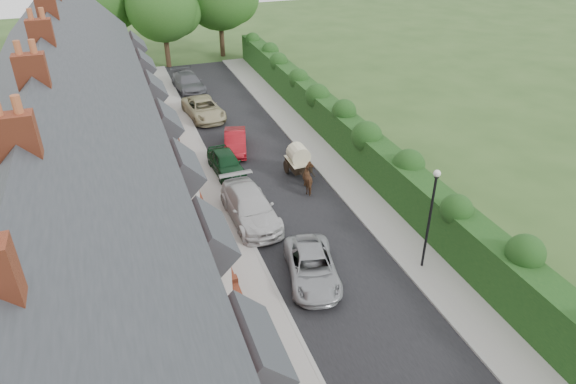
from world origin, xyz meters
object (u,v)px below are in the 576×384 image
object	(u,v)px
car_beige	(204,109)
car_grey	(188,82)
car_silver_b	(312,267)
car_white	(250,207)
car_green	(226,163)
car_red	(235,142)
lamppost	(431,208)
horse	(310,179)
horse_cart	(298,158)

from	to	relation	value
car_beige	car_grey	bearing A→B (deg)	84.14
car_silver_b	car_beige	distance (m)	20.63
car_white	car_beige	distance (m)	15.03
car_green	car_red	xyz separation A→B (m)	(1.34, 2.87, -0.04)
lamppost	car_red	distance (m)	16.09
car_silver_b	car_grey	size ratio (longest dim) A/B	0.88
horse	horse_cart	distance (m)	1.97
lamppost	horse	distance (m)	9.11
car_beige	horse	bearing A→B (deg)	-80.76
horse_cart	horse	bearing A→B (deg)	-90.00
horse	car_beige	bearing A→B (deg)	-65.87
lamppost	horse	xyz separation A→B (m)	(-2.25, 8.46, -2.54)
car_green	car_beige	distance (m)	9.43
car_beige	car_grey	world-z (taller)	car_grey
horse_cart	car_white	bearing A→B (deg)	-137.66
lamppost	car_beige	xyz separation A→B (m)	(-5.80, 21.62, -2.58)
car_beige	car_grey	distance (m)	6.60
car_red	horse_cart	bearing A→B (deg)	-45.28
car_grey	horse	world-z (taller)	car_grey
car_white	car_silver_b	bearing A→B (deg)	-78.98
lamppost	car_grey	world-z (taller)	lamppost
car_red	car_silver_b	bearing A→B (deg)	-76.23
car_white	car_grey	bearing A→B (deg)	86.65
car_green	car_grey	size ratio (longest dim) A/B	0.79
car_green	car_red	distance (m)	3.17
car_silver_b	horse_cart	distance (m)	9.83
car_green	car_beige	bearing A→B (deg)	83.76
lamppost	car_red	xyz separation A→B (m)	(-5.00, 15.07, -2.63)
lamppost	car_beige	world-z (taller)	lamppost
lamppost	car_grey	xyz separation A→B (m)	(-5.80, 28.22, -2.54)
lamppost	horse_cart	bearing A→B (deg)	102.22
car_green	lamppost	bearing A→B (deg)	-65.51
car_white	car_red	xyz separation A→B (m)	(1.40, 8.47, -0.13)
horse	car_red	bearing A→B (deg)	-58.38
lamppost	horse	bearing A→B (deg)	104.89
car_white	car_beige	xyz separation A→B (m)	(0.60, 15.02, -0.08)
lamppost	car_green	bearing A→B (deg)	117.46
car_silver_b	car_red	distance (m)	14.07
car_red	horse	bearing A→B (deg)	-53.12
car_beige	car_silver_b	bearing A→B (deg)	-94.00
car_green	car_beige	xyz separation A→B (m)	(0.54, 9.42, 0.01)
car_white	horse	distance (m)	4.55
car_silver_b	car_beige	world-z (taller)	car_beige
horse	horse_cart	bearing A→B (deg)	-80.98
car_grey	horse_cart	world-z (taller)	horse_cart
car_silver_b	car_white	xyz separation A→B (m)	(-1.27, 5.60, 0.16)
car_silver_b	car_red	world-z (taller)	car_red
car_beige	horse	distance (m)	13.64
car_green	car_grey	bearing A→B (deg)	85.11
car_green	car_grey	distance (m)	16.03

